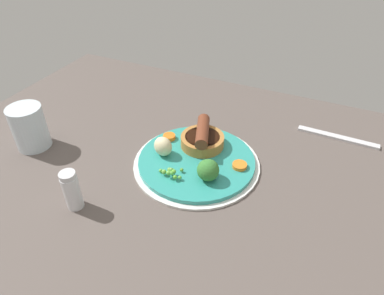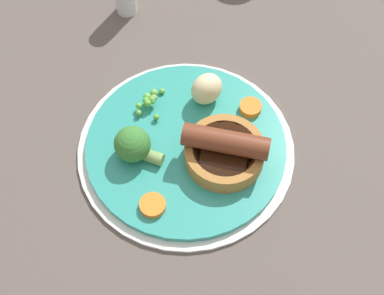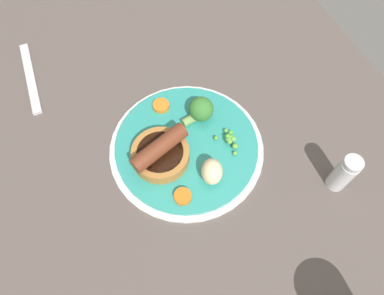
# 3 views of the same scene
# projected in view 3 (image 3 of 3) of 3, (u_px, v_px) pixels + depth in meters

# --- Properties ---
(dining_table) EXTENTS (1.10, 0.80, 0.03)m
(dining_table) POSITION_uv_depth(u_px,v_px,m) (203.00, 168.00, 0.59)
(dining_table) COLOR #564C47
(dining_table) RESTS_ON ground
(dinner_plate) EXTENTS (0.26, 0.26, 0.01)m
(dinner_plate) POSITION_uv_depth(u_px,v_px,m) (187.00, 147.00, 0.59)
(dinner_plate) COLOR silver
(dinner_plate) RESTS_ON dining_table
(sausage_pudding) EXTENTS (0.09, 0.10, 0.05)m
(sausage_pudding) POSITION_uv_depth(u_px,v_px,m) (160.00, 153.00, 0.55)
(sausage_pudding) COLOR #AD7538
(sausage_pudding) RESTS_ON dinner_plate
(pea_pile) EXTENTS (0.05, 0.03, 0.02)m
(pea_pile) POSITION_uv_depth(u_px,v_px,m) (231.00, 140.00, 0.57)
(pea_pile) COLOR #5FB041
(pea_pile) RESTS_ON dinner_plate
(broccoli_floret_near) EXTENTS (0.04, 0.06, 0.04)m
(broccoli_floret_near) POSITION_uv_depth(u_px,v_px,m) (200.00, 110.00, 0.59)
(broccoli_floret_near) COLOR #387A33
(broccoli_floret_near) RESTS_ON dinner_plate
(potato_chunk_0) EXTENTS (0.05, 0.05, 0.04)m
(potato_chunk_0) POSITION_uv_depth(u_px,v_px,m) (209.00, 173.00, 0.53)
(potato_chunk_0) COLOR beige
(potato_chunk_0) RESTS_ON dinner_plate
(carrot_slice_0) EXTENTS (0.03, 0.03, 0.01)m
(carrot_slice_0) POSITION_uv_depth(u_px,v_px,m) (161.00, 106.00, 0.61)
(carrot_slice_0) COLOR orange
(carrot_slice_0) RESTS_ON dinner_plate
(carrot_slice_1) EXTENTS (0.03, 0.03, 0.01)m
(carrot_slice_1) POSITION_uv_depth(u_px,v_px,m) (183.00, 196.00, 0.53)
(carrot_slice_1) COLOR orange
(carrot_slice_1) RESTS_ON dinner_plate
(fork) EXTENTS (0.18, 0.02, 0.01)m
(fork) POSITION_uv_depth(u_px,v_px,m) (31.00, 77.00, 0.66)
(fork) COLOR silver
(fork) RESTS_ON dining_table
(salt_shaker) EXTENTS (0.03, 0.03, 0.08)m
(salt_shaker) POSITION_uv_depth(u_px,v_px,m) (344.00, 173.00, 0.52)
(salt_shaker) COLOR silver
(salt_shaker) RESTS_ON dining_table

